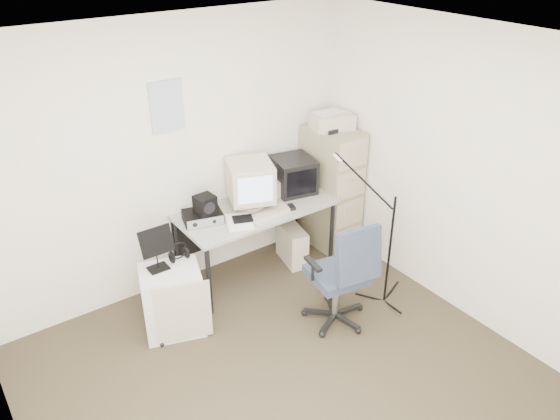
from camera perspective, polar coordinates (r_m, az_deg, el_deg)
floor at (r=4.36m, az=1.44°, el=-18.19°), size 3.60×3.60×0.01m
ceiling at (r=3.06m, az=2.03°, el=15.95°), size 3.60×3.60×0.01m
wall_back at (r=4.94m, az=-11.03°, el=5.12°), size 3.60×0.02×2.50m
wall_right at (r=4.73m, az=19.39°, el=2.92°), size 0.02×3.60×2.50m
wall_calendar at (r=4.75m, az=-11.75°, el=10.56°), size 0.30×0.02×0.44m
filing_cabinet at (r=5.72m, az=5.32°, el=2.27°), size 0.40×0.60×1.30m
printer at (r=5.46m, az=5.48°, el=9.23°), size 0.46×0.38×0.15m
desk at (r=5.33m, az=-2.43°, el=-3.21°), size 1.50×0.70×0.73m
crt_monitor at (r=5.09m, az=-3.12°, el=2.66°), size 0.52×0.54×0.44m
crt_tv at (r=5.41m, az=1.38°, el=3.72°), size 0.45×0.47×0.34m
desk_speaker at (r=5.31m, az=-0.32°, el=2.16°), size 0.11×0.11×0.17m
keyboard at (r=5.01m, az=-1.04°, el=-0.43°), size 0.47×0.23×0.02m
mouse at (r=5.13m, az=1.19°, el=0.31°), size 0.09×0.11×0.03m
radio_receiver at (r=4.95m, az=-8.10°, el=-0.68°), size 0.39×0.32×0.10m
radio_speaker at (r=4.86m, az=-7.84°, el=0.57°), size 0.18×0.17×0.17m
papers at (r=4.91m, az=-4.31°, el=-1.22°), size 0.32×0.36×0.02m
pc_tower at (r=5.59m, az=1.26°, el=-3.62°), size 0.27×0.44×0.39m
office_chair at (r=4.67m, az=5.98°, el=-6.53°), size 0.66×0.66×0.99m
side_cart at (r=4.75m, az=-11.17°, el=-9.24°), size 0.58×0.52×0.60m
music_stand at (r=4.51m, az=-12.85°, el=-3.93°), size 0.30×0.20×0.40m
headphones at (r=4.67m, az=-10.51°, el=-4.54°), size 0.18×0.18×0.03m
mic_stand at (r=4.86m, az=11.56°, el=-2.57°), size 0.03×0.03×1.41m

